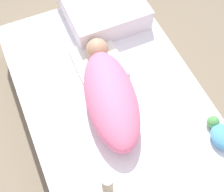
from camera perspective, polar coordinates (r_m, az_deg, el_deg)
name	(u,v)px	position (r m, az deg, el deg)	size (l,w,h in m)	color
ground_plane	(113,119)	(1.57, 0.15, -4.24)	(12.00, 12.00, 0.00)	#7A6B56
bed_mattress	(113,108)	(1.46, 0.15, -2.29)	(1.20, 0.76, 0.23)	white
burp_cloth	(98,62)	(1.45, -2.54, 6.26)	(0.24, 0.21, 0.02)	white
swaddled_baby	(110,95)	(1.28, -0.38, 0.16)	(0.57, 0.29, 0.15)	pink
pillow	(103,7)	(1.62, -1.73, 16.02)	(0.37, 0.38, 0.11)	white
turtle_plush	(222,134)	(1.33, 19.41, -6.63)	(0.16, 0.10, 0.06)	#4C99C6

